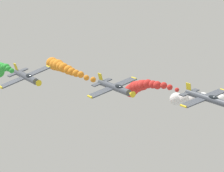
# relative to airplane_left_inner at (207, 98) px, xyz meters

# --- Properties ---
(smoke_trail_lead) EXTENTS (5.99, 19.57, 4.47)m
(smoke_trail_lead) POSITION_rel_airplane_left_inner_xyz_m (-9.03, -11.52, -4.20)
(smoke_trail_lead) COLOR white
(airplane_left_inner) EXTENTS (9.50, 10.35, 2.77)m
(airplane_left_inner) POSITION_rel_airplane_left_inner_xyz_m (0.00, 0.00, 0.00)
(airplane_left_inner) COLOR #474C56
(smoke_trail_left_inner) EXTENTS (8.70, 26.06, 8.53)m
(smoke_trail_left_inner) POSITION_rel_airplane_left_inner_xyz_m (-4.34, -25.45, -4.22)
(smoke_trail_left_inner) COLOR red
(airplane_right_inner) EXTENTS (9.40, 10.35, 3.08)m
(airplane_right_inner) POSITION_rel_airplane_left_inner_xyz_m (11.91, -9.97, 1.34)
(airplane_right_inner) COLOR #474C56
(smoke_trail_right_inner) EXTENTS (4.53, 25.34, 3.17)m
(smoke_trail_right_inner) POSITION_rel_airplane_left_inner_xyz_m (10.26, -34.95, 0.62)
(smoke_trail_right_inner) COLOR orange
(airplane_left_outer) EXTENTS (9.28, 10.35, 3.32)m
(airplane_left_outer) POSITION_rel_airplane_left_inner_xyz_m (23.99, -19.49, 2.84)
(airplane_left_outer) COLOR #474C56
(smoke_trail_left_outer) EXTENTS (5.16, 21.07, 6.05)m
(smoke_trail_left_outer) POSITION_rel_airplane_left_inner_xyz_m (21.89, -41.03, 0.18)
(smoke_trail_left_outer) COLOR green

